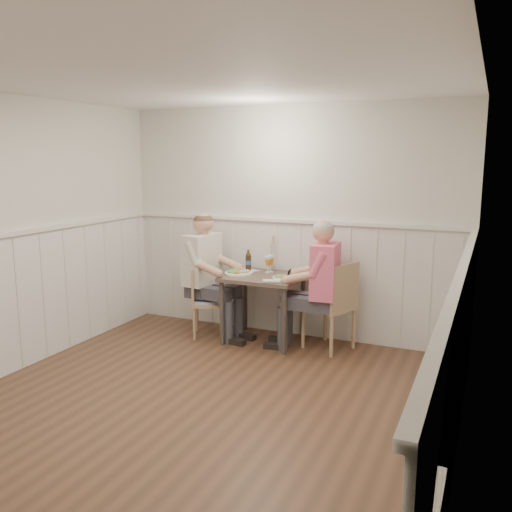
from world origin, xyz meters
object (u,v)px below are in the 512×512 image
(man_in_pink, at_px, (321,296))
(diner_cream, at_px, (205,284))
(dining_table, at_px, (263,285))
(chair_right, at_px, (333,303))
(beer_bottle, at_px, (248,261))
(grass_vase, at_px, (271,254))
(chair_left, at_px, (205,298))

(man_in_pink, xyz_separation_m, diner_cream, (-1.37, -0.02, 0.01))
(dining_table, relative_size, chair_right, 0.87)
(chair_right, distance_m, beer_bottle, 1.11)
(chair_right, height_order, diner_cream, diner_cream)
(dining_table, bearing_deg, man_in_pink, -2.95)
(dining_table, height_order, chair_right, chair_right)
(chair_right, height_order, man_in_pink, man_in_pink)
(beer_bottle, height_order, grass_vase, grass_vase)
(man_in_pink, distance_m, grass_vase, 0.86)
(dining_table, height_order, diner_cream, diner_cream)
(dining_table, bearing_deg, beer_bottle, 144.90)
(chair_right, relative_size, chair_left, 1.17)
(dining_table, xyz_separation_m, diner_cream, (-0.70, -0.06, -0.04))
(chair_right, distance_m, man_in_pink, 0.16)
(chair_right, distance_m, grass_vase, 0.96)
(chair_right, relative_size, diner_cream, 0.66)
(beer_bottle, relative_size, grass_vase, 0.57)
(chair_left, xyz_separation_m, diner_cream, (-0.02, 0.03, 0.16))
(diner_cream, relative_size, beer_bottle, 6.03)
(beer_bottle, bearing_deg, diner_cream, -150.33)
(man_in_pink, bearing_deg, dining_table, 177.05)
(dining_table, xyz_separation_m, beer_bottle, (-0.27, 0.19, 0.21))
(diner_cream, height_order, grass_vase, diner_cream)
(chair_left, distance_m, diner_cream, 0.17)
(chair_left, xyz_separation_m, man_in_pink, (1.35, 0.06, 0.15))
(chair_left, bearing_deg, beer_bottle, 34.01)
(man_in_pink, xyz_separation_m, grass_vase, (-0.71, 0.34, 0.34))
(dining_table, distance_m, grass_vase, 0.43)
(dining_table, xyz_separation_m, chair_left, (-0.68, -0.09, -0.20))
(chair_right, relative_size, man_in_pink, 0.67)
(dining_table, distance_m, chair_right, 0.79)
(chair_right, xyz_separation_m, beer_bottle, (-1.05, 0.14, 0.34))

